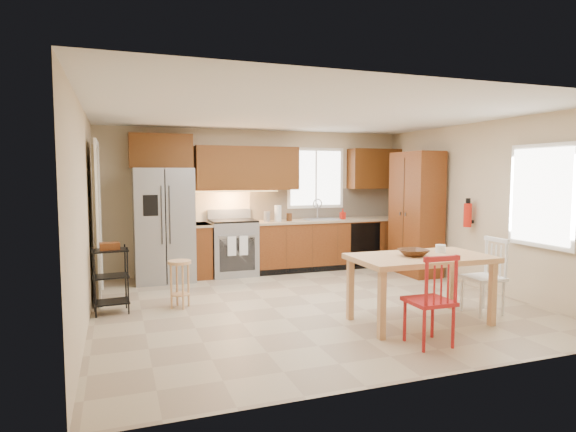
# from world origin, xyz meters

# --- Properties ---
(floor) EXTENTS (5.50, 5.50, 0.00)m
(floor) POSITION_xyz_m (0.00, 0.00, 0.00)
(floor) COLOR tan
(floor) RESTS_ON ground
(ceiling) EXTENTS (5.50, 5.00, 0.02)m
(ceiling) POSITION_xyz_m (0.00, 0.00, 2.50)
(ceiling) COLOR silver
(ceiling) RESTS_ON ground
(wall_back) EXTENTS (5.50, 0.02, 2.50)m
(wall_back) POSITION_xyz_m (0.00, 2.50, 1.25)
(wall_back) COLOR #CCB793
(wall_back) RESTS_ON ground
(wall_front) EXTENTS (5.50, 0.02, 2.50)m
(wall_front) POSITION_xyz_m (0.00, -2.50, 1.25)
(wall_front) COLOR #CCB793
(wall_front) RESTS_ON ground
(wall_left) EXTENTS (0.02, 5.00, 2.50)m
(wall_left) POSITION_xyz_m (-2.75, 0.00, 1.25)
(wall_left) COLOR #CCB793
(wall_left) RESTS_ON ground
(wall_right) EXTENTS (0.02, 5.00, 2.50)m
(wall_right) POSITION_xyz_m (2.75, 0.00, 1.25)
(wall_right) COLOR #CCB793
(wall_right) RESTS_ON ground
(refrigerator) EXTENTS (0.92, 0.75, 1.82)m
(refrigerator) POSITION_xyz_m (-1.70, 2.12, 0.91)
(refrigerator) COLOR gray
(refrigerator) RESTS_ON floor
(range_stove) EXTENTS (0.76, 0.63, 0.92)m
(range_stove) POSITION_xyz_m (-0.55, 2.19, 0.46)
(range_stove) COLOR gray
(range_stove) RESTS_ON floor
(base_cabinet_narrow) EXTENTS (0.30, 0.60, 0.90)m
(base_cabinet_narrow) POSITION_xyz_m (-1.10, 2.20, 0.45)
(base_cabinet_narrow) COLOR brown
(base_cabinet_narrow) RESTS_ON floor
(base_cabinet_run) EXTENTS (2.92, 0.60, 0.90)m
(base_cabinet_run) POSITION_xyz_m (1.29, 2.20, 0.45)
(base_cabinet_run) COLOR brown
(base_cabinet_run) RESTS_ON floor
(dishwasher) EXTENTS (0.60, 0.02, 0.78)m
(dishwasher) POSITION_xyz_m (1.85, 1.91, 0.45)
(dishwasher) COLOR black
(dishwasher) RESTS_ON floor
(backsplash) EXTENTS (2.92, 0.03, 0.55)m
(backsplash) POSITION_xyz_m (1.29, 2.48, 1.18)
(backsplash) COLOR #C5B194
(backsplash) RESTS_ON wall_back
(upper_over_fridge) EXTENTS (1.00, 0.35, 0.55)m
(upper_over_fridge) POSITION_xyz_m (-1.70, 2.33, 2.10)
(upper_over_fridge) COLOR #5A330F
(upper_over_fridge) RESTS_ON wall_back
(upper_left_block) EXTENTS (1.80, 0.35, 0.75)m
(upper_left_block) POSITION_xyz_m (-0.25, 2.33, 1.83)
(upper_left_block) COLOR #5A330F
(upper_left_block) RESTS_ON wall_back
(upper_right_block) EXTENTS (1.00, 0.35, 0.75)m
(upper_right_block) POSITION_xyz_m (2.25, 2.33, 1.83)
(upper_right_block) COLOR #5A330F
(upper_right_block) RESTS_ON wall_back
(window_back) EXTENTS (1.12, 0.04, 1.12)m
(window_back) POSITION_xyz_m (1.10, 2.48, 1.65)
(window_back) COLOR white
(window_back) RESTS_ON wall_back
(sink) EXTENTS (0.62, 0.46, 0.16)m
(sink) POSITION_xyz_m (1.10, 2.20, 0.86)
(sink) COLOR gray
(sink) RESTS_ON base_cabinet_run
(undercab_glow) EXTENTS (1.60, 0.30, 0.01)m
(undercab_glow) POSITION_xyz_m (-0.55, 2.30, 1.43)
(undercab_glow) COLOR #FFBF66
(undercab_glow) RESTS_ON wall_back
(soap_bottle) EXTENTS (0.09, 0.09, 0.19)m
(soap_bottle) POSITION_xyz_m (1.48, 2.10, 1.00)
(soap_bottle) COLOR #B7190C
(soap_bottle) RESTS_ON base_cabinet_run
(paper_towel) EXTENTS (0.12, 0.12, 0.28)m
(paper_towel) POSITION_xyz_m (0.25, 2.15, 1.04)
(paper_towel) COLOR silver
(paper_towel) RESTS_ON base_cabinet_run
(canister_steel) EXTENTS (0.11, 0.11, 0.18)m
(canister_steel) POSITION_xyz_m (0.05, 2.15, 0.99)
(canister_steel) COLOR gray
(canister_steel) RESTS_ON base_cabinet_run
(canister_wood) EXTENTS (0.10, 0.10, 0.14)m
(canister_wood) POSITION_xyz_m (0.45, 2.12, 0.97)
(canister_wood) COLOR #482713
(canister_wood) RESTS_ON base_cabinet_run
(pantry) EXTENTS (0.50, 0.95, 2.10)m
(pantry) POSITION_xyz_m (2.43, 1.20, 1.05)
(pantry) COLOR brown
(pantry) RESTS_ON floor
(fire_extinguisher) EXTENTS (0.12, 0.12, 0.36)m
(fire_extinguisher) POSITION_xyz_m (2.63, 0.15, 1.10)
(fire_extinguisher) COLOR #B7190C
(fire_extinguisher) RESTS_ON wall_right
(window_right) EXTENTS (0.04, 1.02, 1.32)m
(window_right) POSITION_xyz_m (2.68, -1.15, 1.45)
(window_right) COLOR white
(window_right) RESTS_ON wall_right
(doorway) EXTENTS (0.04, 0.95, 2.10)m
(doorway) POSITION_xyz_m (-2.67, 1.30, 1.05)
(doorway) COLOR #8C7A59
(doorway) RESTS_ON wall_left
(dining_table) EXTENTS (1.60, 0.91, 0.77)m
(dining_table) POSITION_xyz_m (0.88, -1.15, 0.39)
(dining_table) COLOR tan
(dining_table) RESTS_ON floor
(chair_red) EXTENTS (0.44, 0.44, 0.93)m
(chair_red) POSITION_xyz_m (0.53, -1.80, 0.47)
(chair_red) COLOR #A7191A
(chair_red) RESTS_ON floor
(chair_white) EXTENTS (0.44, 0.44, 0.93)m
(chair_white) POSITION_xyz_m (1.83, -1.10, 0.47)
(chair_white) COLOR silver
(chair_white) RESTS_ON floor
(table_bowl) EXTENTS (0.33, 0.33, 0.08)m
(table_bowl) POSITION_xyz_m (0.78, -1.15, 0.78)
(table_bowl) COLOR #482713
(table_bowl) RESTS_ON dining_table
(table_jar) EXTENTS (0.12, 0.12, 0.14)m
(table_jar) POSITION_xyz_m (1.23, -1.05, 0.81)
(table_jar) COLOR silver
(table_jar) RESTS_ON dining_table
(bar_stool) EXTENTS (0.39, 0.39, 0.62)m
(bar_stool) POSITION_xyz_m (-1.66, 0.43, 0.31)
(bar_stool) COLOR tan
(bar_stool) RESTS_ON floor
(utility_cart) EXTENTS (0.44, 0.36, 0.84)m
(utility_cart) POSITION_xyz_m (-2.50, 0.47, 0.42)
(utility_cart) COLOR black
(utility_cart) RESTS_ON floor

